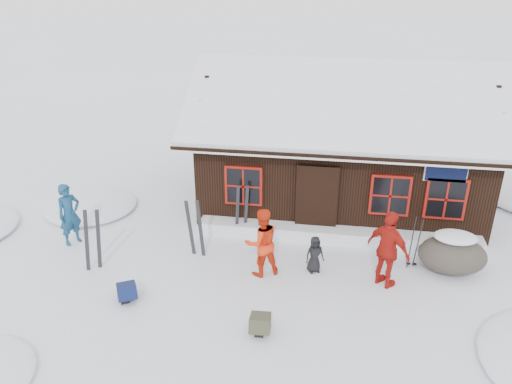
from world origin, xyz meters
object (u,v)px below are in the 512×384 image
skier_orange_left (262,242)px  boulder (452,254)px  ski_pair_left (93,241)px  skier_teal (70,214)px  backpack_blue (127,294)px  skier_crouched (315,254)px  skier_orange_right (388,250)px  ski_poles (415,243)px  backpack_olive (260,326)px

skier_orange_left → boulder: size_ratio=1.07×
skier_orange_left → ski_pair_left: bearing=-21.8°
skier_teal → backpack_blue: skier_teal is taller
ski_pair_left → backpack_blue: ski_pair_left is taller
skier_teal → skier_crouched: skier_teal is taller
skier_orange_right → ski_pair_left: skier_orange_right is taller
ski_poles → skier_crouched: bearing=-166.2°
skier_orange_left → skier_orange_right: skier_orange_right is taller
skier_teal → skier_crouched: bearing=-59.9°
skier_crouched → ski_poles: bearing=-10.3°
skier_orange_left → ski_poles: 3.75m
skier_orange_right → boulder: 1.91m
skier_teal → skier_orange_left: bearing=-63.9°
boulder → ski_poles: bearing=177.9°
skier_orange_right → skier_crouched: (-1.66, 0.32, -0.48)m
skier_teal → ski_poles: 8.87m
skier_teal → ski_poles: size_ratio=1.22×
skier_teal → backpack_olive: bearing=-83.4°
skier_orange_right → boulder: (1.63, 0.87, -0.47)m
skier_orange_right → backpack_olive: bearing=79.2°
skier_orange_right → ski_poles: size_ratio=1.35×
skier_orange_right → skier_orange_left: bearing=40.3°
skier_crouched → ski_pair_left: (-5.31, -0.73, 0.31)m
skier_orange_right → backpack_blue: 5.97m
skier_orange_left → backpack_blue: bearing=0.3°
boulder → skier_orange_left: bearing=-169.4°
skier_teal → ski_pair_left: (1.16, -1.08, -0.08)m
skier_crouched → boulder: (3.29, 0.55, 0.00)m
skier_orange_right → backpack_olive: skier_orange_right is taller
skier_teal → skier_crouched: 6.50m
boulder → skier_teal: bearing=-178.8°
skier_orange_left → ski_poles: skier_orange_left is taller
ski_pair_left → ski_poles: ski_pair_left is taller
skier_orange_left → backpack_olive: bearing=69.9°
skier_teal → backpack_olive: skier_teal is taller
boulder → skier_crouched: bearing=-170.5°
backpack_blue → backpack_olive: 3.16m
skier_crouched → ski_poles: 2.46m
ski_pair_left → skier_crouched: bearing=-15.6°
ski_poles → backpack_blue: bearing=-159.7°
skier_orange_right → backpack_blue: skier_orange_right is taller
skier_orange_right → backpack_olive: (-2.62, -2.09, -0.80)m
boulder → backpack_blue: (-7.36, -2.36, -0.33)m
skier_teal → boulder: (9.77, 0.21, -0.38)m
skier_orange_left → backpack_olive: size_ratio=3.13×
skier_orange_left → skier_orange_right: (2.91, -0.02, 0.08)m
skier_orange_left → ski_pair_left: (-4.06, -0.44, -0.08)m
backpack_olive → skier_crouched: bearing=65.0°
skier_teal → skier_orange_left: 5.26m
backpack_blue → skier_orange_right: bearing=-13.7°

